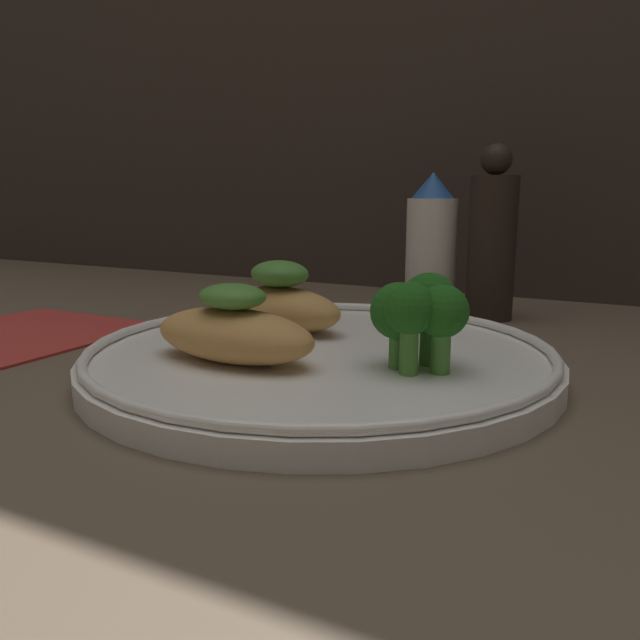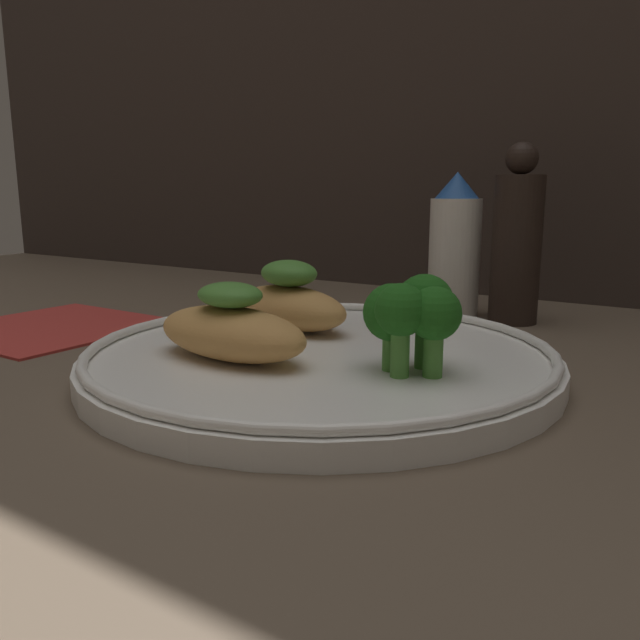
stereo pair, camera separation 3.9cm
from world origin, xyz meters
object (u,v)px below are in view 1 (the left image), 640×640
plate (320,357)px  broccoli_bunch (419,311)px  sauce_bottle (426,247)px  pepper_grinder (492,241)px

plate → broccoli_bunch: size_ratio=5.31×
sauce_bottle → pepper_grinder: (6.08, -0.00, 0.74)cm
plate → pepper_grinder: size_ratio=1.92×
broccoli_bunch → sauce_bottle: (-7.34, 23.54, 1.46)cm
pepper_grinder → plate: bearing=-104.0°
sauce_bottle → plate: bearing=-88.7°
plate → pepper_grinder: (5.58, 22.36, 5.99)cm
broccoli_bunch → pepper_grinder: (-1.27, 23.54, 2.20)cm
sauce_bottle → broccoli_bunch: bearing=-72.7°
plate → broccoli_bunch: bearing=-9.7°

